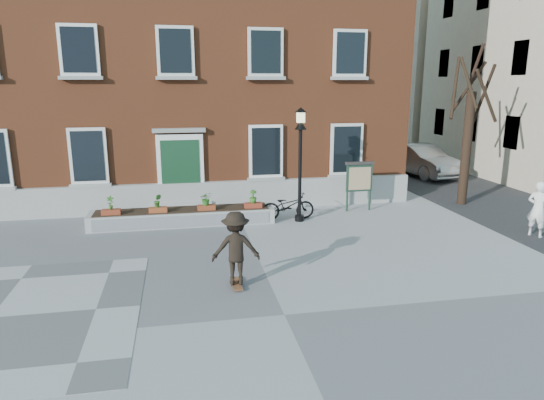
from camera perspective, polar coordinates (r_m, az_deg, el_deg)
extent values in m
plane|color=#98979A|center=(10.42, 1.47, -13.35)|extent=(100.00, 100.00, 0.00)
imported|color=black|center=(17.11, 1.87, -0.68)|extent=(1.91, 0.70, 1.00)
imported|color=#A7A9AC|center=(26.47, 17.07, 4.52)|extent=(2.53, 5.13, 1.62)
imported|color=white|center=(17.26, 28.82, -0.94)|extent=(0.70, 0.77, 1.78)
cube|color=brown|center=(23.10, -11.29, 16.55)|extent=(18.00, 10.00, 12.00)
cube|color=#A5A5A0|center=(18.43, -10.55, 0.30)|extent=(18.00, 0.24, 1.10)
cube|color=gray|center=(18.41, -10.48, -1.15)|extent=(2.60, 0.80, 0.20)
cube|color=#A9A9A4|center=(18.51, -10.51, -0.44)|extent=(2.20, 0.50, 0.20)
cube|color=white|center=(18.25, -10.70, 3.69)|extent=(1.70, 0.12, 2.50)
cube|color=#163D23|center=(18.22, -10.68, 3.35)|extent=(1.40, 0.06, 2.30)
cube|color=gray|center=(18.03, -10.89, 8.06)|extent=(1.90, 0.25, 0.15)
cube|color=silver|center=(18.42, -20.80, 4.87)|extent=(1.30, 0.10, 2.00)
cube|color=black|center=(18.38, -20.83, 4.84)|extent=(1.08, 0.04, 1.78)
cube|color=#A5A5A0|center=(18.54, -20.56, 1.60)|extent=(1.44, 0.20, 0.12)
cube|color=white|center=(18.28, -21.78, 16.07)|extent=(1.30, 0.10, 1.70)
cube|color=black|center=(18.23, -21.81, 16.08)|extent=(1.08, 0.04, 1.48)
cube|color=#9B9B96|center=(18.19, -21.56, 13.23)|extent=(1.44, 0.20, 0.12)
cube|color=silver|center=(18.00, -11.30, 16.80)|extent=(1.30, 0.10, 1.70)
cube|color=black|center=(17.95, -11.30, 16.81)|extent=(1.08, 0.04, 1.48)
cube|color=#9E9E99|center=(17.91, -11.16, 13.91)|extent=(1.44, 0.20, 0.12)
cube|color=white|center=(18.42, -0.73, 5.75)|extent=(1.30, 0.10, 2.00)
cube|color=black|center=(18.38, -0.70, 5.73)|extent=(1.08, 0.04, 1.78)
cube|color=#A0A09B|center=(18.54, -0.69, 2.48)|extent=(1.44, 0.20, 0.12)
cube|color=silver|center=(18.28, -0.76, 17.00)|extent=(1.30, 0.10, 1.70)
cube|color=black|center=(18.23, -0.74, 17.01)|extent=(1.08, 0.04, 1.48)
cube|color=#9B9A96|center=(18.19, -0.72, 14.15)|extent=(1.44, 0.20, 0.12)
cube|color=silver|center=(19.24, 8.75, 5.93)|extent=(1.30, 0.10, 2.00)
cube|color=black|center=(19.19, 8.79, 5.91)|extent=(1.08, 0.04, 1.78)
cube|color=#ACACA6|center=(19.35, 8.69, 2.80)|extent=(1.44, 0.20, 0.12)
cube|color=silver|center=(19.10, 9.15, 16.69)|extent=(1.30, 0.10, 1.70)
cube|color=black|center=(19.06, 9.20, 16.70)|extent=(1.08, 0.04, 1.48)
cube|color=#A9A8A4|center=(19.02, 9.11, 13.96)|extent=(1.44, 0.20, 0.12)
cube|color=#B9B9B5|center=(16.87, -10.44, -1.98)|extent=(6.20, 1.10, 0.50)
cube|color=#BABABA|center=(16.33, -10.42, -2.51)|extent=(5.80, 0.02, 0.40)
cube|color=black|center=(16.81, -10.48, -1.16)|extent=(5.80, 0.90, 0.06)
cube|color=maroon|center=(16.70, -18.40, -1.39)|extent=(0.60, 0.25, 0.20)
imported|color=#2F6B20|center=(16.62, -18.48, -0.30)|extent=(0.24, 0.24, 0.45)
cube|color=#984421|center=(16.56, -13.25, -1.17)|extent=(0.60, 0.25, 0.20)
imported|color=#30691F|center=(16.48, -13.31, -0.08)|extent=(0.25, 0.25, 0.45)
cube|color=brown|center=(16.56, -7.72, -0.92)|extent=(0.60, 0.25, 0.20)
imported|color=#29641E|center=(16.48, -7.76, 0.17)|extent=(0.40, 0.40, 0.45)
cube|color=maroon|center=(16.71, -2.24, -0.67)|extent=(0.60, 0.25, 0.20)
imported|color=#326C20|center=(16.64, -2.25, 0.41)|extent=(0.25, 0.25, 0.45)
cylinder|color=#2F1F14|center=(20.46, 21.90, 5.56)|extent=(0.36, 0.36, 4.40)
cylinder|color=black|center=(20.59, 23.64, 11.30)|extent=(0.12, 1.12, 2.23)
cylinder|color=black|center=(20.84, 22.11, 12.19)|extent=(1.18, 0.49, 1.97)
cylinder|color=black|center=(20.35, 20.75, 12.28)|extent=(0.88, 1.14, 2.35)
cylinder|color=#2E2014|center=(19.96, 22.15, 12.66)|extent=(0.60, 0.77, 1.90)
cylinder|color=#322216|center=(19.90, 23.91, 11.10)|extent=(1.39, 0.55, 1.95)
cylinder|color=black|center=(20.51, 22.89, 14.41)|extent=(0.43, 0.48, 1.58)
cube|color=#343436|center=(30.84, 16.36, 4.28)|extent=(8.00, 36.00, 0.01)
cube|color=beige|center=(40.41, 19.58, 15.40)|extent=(10.00, 11.00, 13.00)
cube|color=black|center=(25.02, 26.40, 7.12)|extent=(0.08, 1.00, 1.50)
cube|color=black|center=(27.63, 22.43, 8.00)|extent=(0.08, 1.00, 1.50)
cube|color=black|center=(30.35, 19.14, 8.69)|extent=(0.08, 1.00, 1.50)
cube|color=black|center=(24.94, 27.22, 14.65)|extent=(0.08, 1.00, 1.50)
cube|color=black|center=(27.56, 23.06, 14.83)|extent=(0.08, 1.00, 1.50)
cube|color=black|center=(30.29, 19.64, 14.91)|extent=(0.08, 1.00, 1.50)
cube|color=black|center=(30.57, 20.15, 20.89)|extent=(0.08, 1.00, 1.50)
cylinder|color=black|center=(17.05, 3.23, -2.14)|extent=(0.32, 0.32, 0.20)
cylinder|color=black|center=(16.70, 3.30, 2.82)|extent=(0.12, 0.12, 3.20)
cone|color=black|center=(16.46, 3.38, 8.81)|extent=(0.40, 0.40, 0.30)
cube|color=beige|center=(16.45, 3.40, 9.68)|extent=(0.24, 0.24, 0.34)
cone|color=black|center=(16.43, 3.41, 10.55)|extent=(0.40, 0.40, 0.16)
cylinder|color=#193322|center=(18.34, 8.87, 1.43)|extent=(0.08, 0.08, 1.80)
cylinder|color=#183021|center=(18.66, 11.48, 1.52)|extent=(0.08, 0.08, 1.80)
cube|color=#183124|center=(18.42, 10.23, 2.54)|extent=(1.00, 0.10, 1.00)
cube|color=#D1BF87|center=(18.37, 10.30, 2.50)|extent=(0.85, 0.02, 0.85)
cube|color=#36322F|center=(18.33, 10.30, 4.29)|extent=(1.10, 0.16, 0.10)
cube|color=brown|center=(11.76, -4.20, -9.80)|extent=(0.22, 0.78, 0.03)
cylinder|color=black|center=(11.51, -4.49, -10.53)|extent=(0.03, 0.05, 0.05)
cylinder|color=black|center=(11.52, -3.58, -10.48)|extent=(0.03, 0.05, 0.05)
cylinder|color=black|center=(12.02, -4.79, -9.45)|extent=(0.03, 0.05, 0.05)
cylinder|color=black|center=(12.03, -3.93, -9.40)|extent=(0.03, 0.05, 0.05)
imported|color=black|center=(11.43, -4.28, -5.67)|extent=(1.18, 0.73, 1.76)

